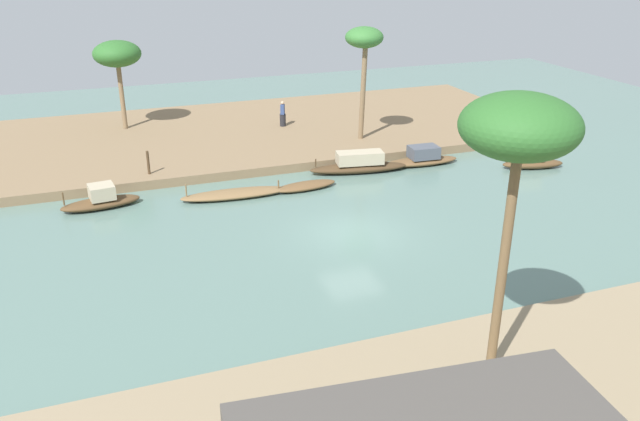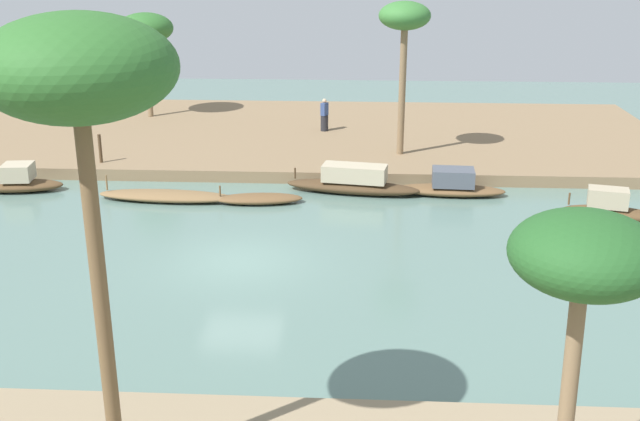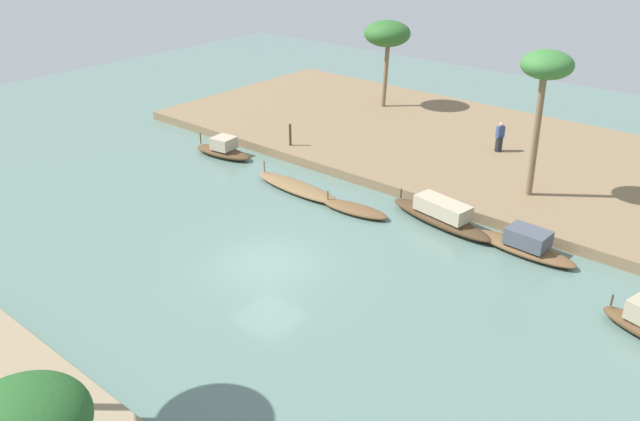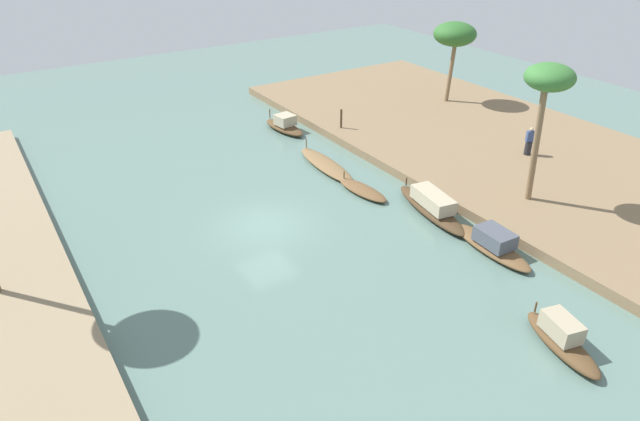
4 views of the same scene
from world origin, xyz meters
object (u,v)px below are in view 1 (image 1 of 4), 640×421
at_px(sampan_with_red_awning, 422,158).
at_px(sampan_near_left_bank, 532,161).
at_px(sampan_open_hull, 305,186).
at_px(palm_tree_right_tall, 519,131).
at_px(sampan_midstream, 359,164).
at_px(sampan_foreground, 101,200).
at_px(person_on_near_bank, 283,116).
at_px(sampan_with_tall_canopy, 235,194).
at_px(palm_tree_left_near, 364,42).
at_px(mooring_post, 148,163).
at_px(palm_tree_left_far, 117,55).

distance_m(sampan_with_red_awning, sampan_near_left_bank, 6.01).
distance_m(sampan_open_hull, palm_tree_right_tall, 18.41).
distance_m(sampan_midstream, sampan_open_hull, 3.87).
relative_size(sampan_open_hull, palm_tree_right_tall, 0.43).
relative_size(sampan_near_left_bank, sampan_open_hull, 1.04).
relative_size(sampan_foreground, sampan_open_hull, 1.10).
relative_size(sampan_near_left_bank, person_on_near_bank, 2.20).
xyz_separation_m(sampan_with_tall_canopy, person_on_near_bank, (-5.58, -10.11, 0.99)).
bearing_deg(palm_tree_right_tall, sampan_near_left_bank, -129.78).
relative_size(palm_tree_left_near, palm_tree_right_tall, 0.83).
height_order(sampan_with_red_awning, person_on_near_bank, person_on_near_bank).
bearing_deg(sampan_near_left_bank, mooring_post, 0.30).
xyz_separation_m(sampan_with_tall_canopy, sampan_open_hull, (-3.60, 0.12, -0.01)).
relative_size(sampan_midstream, person_on_near_bank, 3.37).
height_order(sampan_midstream, mooring_post, mooring_post).
distance_m(sampan_midstream, palm_tree_left_near, 7.49).
bearing_deg(sampan_with_red_awning, palm_tree_right_tall, 70.37).
bearing_deg(sampan_foreground, palm_tree_left_far, -106.98).
height_order(sampan_with_tall_canopy, sampan_open_hull, sampan_with_tall_canopy).
distance_m(sampan_with_tall_canopy, person_on_near_bank, 11.59).
height_order(sampan_with_tall_canopy, palm_tree_left_far, palm_tree_left_far).
xyz_separation_m(sampan_with_red_awning, palm_tree_left_far, (15.05, -11.86, 4.73)).
relative_size(sampan_with_tall_canopy, sampan_with_red_awning, 1.23).
xyz_separation_m(sampan_foreground, sampan_near_left_bank, (-22.65, 2.15, 0.03)).
height_order(sampan_with_red_awning, sampan_near_left_bank, sampan_near_left_bank).
bearing_deg(sampan_near_left_bank, person_on_near_bank, -32.60).
distance_m(sampan_foreground, sampan_near_left_bank, 22.76).
relative_size(sampan_with_tall_canopy, person_on_near_bank, 3.33).
bearing_deg(person_on_near_bank, palm_tree_left_far, 97.78).
height_order(sampan_with_tall_canopy, sampan_with_red_awning, sampan_with_red_awning).
height_order(sampan_foreground, sampan_open_hull, sampan_foreground).
bearing_deg(palm_tree_right_tall, palm_tree_left_far, -76.22).
bearing_deg(sampan_foreground, sampan_near_left_bank, 167.67).
distance_m(sampan_with_red_awning, sampan_open_hull, 7.54).
height_order(mooring_post, palm_tree_left_far, palm_tree_left_far).
distance_m(sampan_foreground, palm_tree_left_far, 13.38).
bearing_deg(sampan_open_hull, sampan_midstream, -163.75).
distance_m(person_on_near_bank, palm_tree_left_far, 10.85).
distance_m(sampan_midstream, sampan_with_tall_canopy, 7.30).
distance_m(sampan_with_red_awning, palm_tree_right_tall, 21.09).
relative_size(sampan_open_hull, palm_tree_left_near, 0.52).
distance_m(sampan_near_left_bank, palm_tree_left_near, 11.58).
bearing_deg(sampan_near_left_bank, palm_tree_left_far, -21.41).
bearing_deg(sampan_midstream, sampan_near_left_bank, 173.59).
relative_size(sampan_near_left_bank, palm_tree_left_far, 0.65).
bearing_deg(palm_tree_right_tall, sampan_midstream, -101.78).
bearing_deg(sampan_foreground, person_on_near_bank, -148.84).
relative_size(sampan_midstream, mooring_post, 4.43).
xyz_separation_m(sampan_near_left_bank, mooring_post, (20.10, -4.84, 0.69)).
bearing_deg(palm_tree_right_tall, mooring_post, -71.11).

